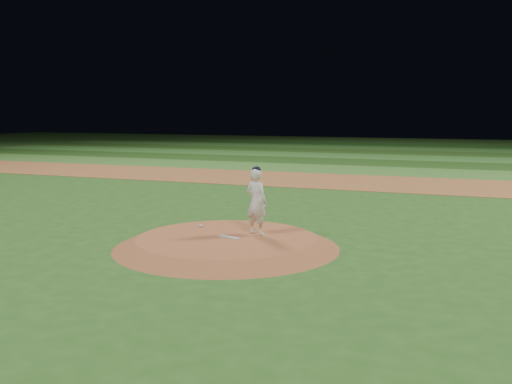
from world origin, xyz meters
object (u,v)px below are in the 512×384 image
pitcher_on_mound (256,201)px  pitchers_mound (227,242)px  pitching_rubber (229,237)px  rosin_bag (201,226)px

pitcher_on_mound → pitchers_mound: bearing=-133.6°
pitchers_mound → pitching_rubber: 0.17m
pitchers_mound → pitcher_on_mound: bearing=46.4°
pitchers_mound → pitcher_on_mound: pitcher_on_mound is taller
pitchers_mound → pitcher_on_mound: size_ratio=3.22×
rosin_bag → pitcher_on_mound: bearing=-10.1°
pitchers_mound → rosin_bag: bearing=142.2°
pitchers_mound → pitching_rubber: bearing=-26.2°
pitchers_mound → rosin_bag: rosin_bag is taller
pitchers_mound → rosin_bag: size_ratio=49.40×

